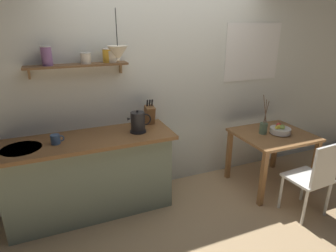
{
  "coord_description": "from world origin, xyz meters",
  "views": [
    {
      "loc": [
        -1.26,
        -2.58,
        2.07
      ],
      "look_at": [
        -0.1,
        0.25,
        0.95
      ],
      "focal_mm": 30.38,
      "sensor_mm": 36.0,
      "label": 1
    }
  ],
  "objects": [
    {
      "name": "wall_shelf",
      "position": [
        -0.96,
        0.49,
        1.7
      ],
      "size": [
        1.03,
        0.2,
        0.32
      ],
      "color": "brown"
    },
    {
      "name": "pendant_lamp",
      "position": [
        -0.62,
        0.3,
        1.78
      ],
      "size": [
        0.21,
        0.21,
        0.49
      ],
      "color": "black"
    },
    {
      "name": "dining_chair_near",
      "position": [
        1.23,
        -0.69,
        0.51
      ],
      "size": [
        0.45,
        0.41,
        0.91
      ],
      "color": "white",
      "rests_on": "ground_plane"
    },
    {
      "name": "dining_table",
      "position": [
        1.26,
        0.02,
        0.62
      ],
      "size": [
        0.91,
        0.8,
        0.73
      ],
      "color": "#9E6B3D",
      "rests_on": "ground_plane"
    },
    {
      "name": "back_wall",
      "position": [
        0.21,
        0.65,
        1.35
      ],
      "size": [
        6.8,
        0.11,
        2.7
      ],
      "color": "silver",
      "rests_on": "ground_plane"
    },
    {
      "name": "twig_vase",
      "position": [
        1.14,
        0.08,
        0.82
      ],
      "size": [
        0.1,
        0.1,
        0.51
      ],
      "color": "#567056",
      "rests_on": "dining_table"
    },
    {
      "name": "coffee_mug_by_sink",
      "position": [
        -1.31,
        0.27,
        0.97
      ],
      "size": [
        0.13,
        0.09,
        0.1
      ],
      "color": "#3D5B89",
      "rests_on": "kitchen_counter"
    },
    {
      "name": "fruit_bowl",
      "position": [
        1.33,
        -0.02,
        0.79
      ],
      "size": [
        0.25,
        0.25,
        0.14
      ],
      "color": "silver",
      "rests_on": "dining_table"
    },
    {
      "name": "electric_kettle",
      "position": [
        -0.45,
        0.27,
        1.04
      ],
      "size": [
        0.27,
        0.18,
        0.25
      ],
      "color": "black",
      "rests_on": "kitchen_counter"
    },
    {
      "name": "knife_block",
      "position": [
        -0.25,
        0.46,
        1.04
      ],
      "size": [
        0.11,
        0.15,
        0.31
      ],
      "color": "brown",
      "rests_on": "kitchen_counter"
    },
    {
      "name": "ground_plane",
      "position": [
        0.0,
        0.0,
        0.0
      ],
      "size": [
        14.0,
        14.0,
        0.0
      ],
      "primitive_type": "plane",
      "color": "tan"
    },
    {
      "name": "kitchen_counter",
      "position": [
        -1.0,
        0.32,
        0.47
      ],
      "size": [
        1.83,
        0.63,
        0.92
      ],
      "color": "gray",
      "rests_on": "ground_plane"
    }
  ]
}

